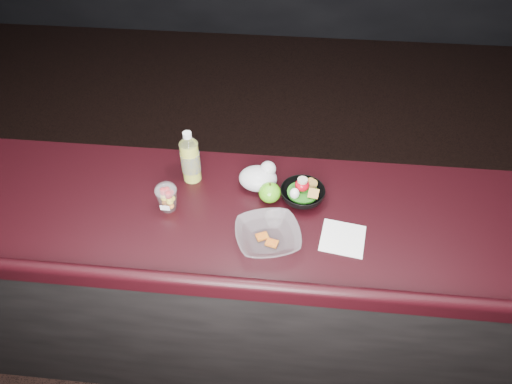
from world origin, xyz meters
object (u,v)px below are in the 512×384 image
green_apple (270,193)px  snack_bowl (302,193)px  lemonade_bottle (190,160)px  fruit_cup (167,197)px  takeout_bowl (268,236)px

green_apple → snack_bowl: bearing=6.9°
lemonade_bottle → fruit_cup: lemonade_bottle is taller
fruit_cup → green_apple: fruit_cup is taller
fruit_cup → snack_bowl: (0.53, 0.10, -0.03)m
lemonade_bottle → snack_bowl: size_ratio=1.18×
fruit_cup → green_apple: size_ratio=1.32×
fruit_cup → takeout_bowl: (0.41, -0.13, -0.03)m
green_apple → snack_bowl: snack_bowl is taller
lemonade_bottle → green_apple: 0.35m
green_apple → takeout_bowl: green_apple is taller
snack_bowl → takeout_bowl: 0.26m
snack_bowl → takeout_bowl: (-0.12, -0.23, -0.00)m
fruit_cup → takeout_bowl: bearing=-18.3°
lemonade_bottle → green_apple: lemonade_bottle is taller
green_apple → lemonade_bottle: bearing=163.8°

